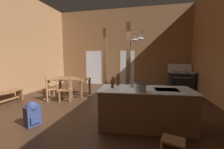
{
  "coord_description": "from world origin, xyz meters",
  "views": [
    {
      "loc": [
        1.34,
        -4.06,
        1.64
      ],
      "look_at": [
        0.19,
        1.05,
        1.01
      ],
      "focal_mm": 22.52,
      "sensor_mm": 36.0,
      "label": 1
    }
  ],
  "objects_px": {
    "ladderback_chair_near_window": "(67,89)",
    "stove_range": "(180,81)",
    "backpack": "(32,113)",
    "bottle_tall_on_counter": "(117,81)",
    "mixing_bowl_on_counter": "(133,86)",
    "bench_along_left_wall": "(3,96)",
    "step_stool": "(173,146)",
    "bottle_short_on_counter": "(112,83)",
    "stockpot_on_counter": "(140,87)",
    "dining_table": "(69,80)",
    "kitchen_island": "(145,107)",
    "ladderback_chair_by_post": "(51,88)"
  },
  "relations": [
    {
      "from": "stove_range",
      "to": "bottle_tall_on_counter",
      "type": "height_order",
      "value": "stove_range"
    },
    {
      "from": "backpack",
      "to": "stockpot_on_counter",
      "type": "height_order",
      "value": "stockpot_on_counter"
    },
    {
      "from": "bench_along_left_wall",
      "to": "step_stool",
      "type": "bearing_deg",
      "value": -15.58
    },
    {
      "from": "ladderback_chair_near_window",
      "to": "bottle_short_on_counter",
      "type": "bearing_deg",
      "value": -34.96
    },
    {
      "from": "bottle_tall_on_counter",
      "to": "bottle_short_on_counter",
      "type": "height_order",
      "value": "bottle_tall_on_counter"
    },
    {
      "from": "ladderback_chair_near_window",
      "to": "mixing_bowl_on_counter",
      "type": "height_order",
      "value": "mixing_bowl_on_counter"
    },
    {
      "from": "bench_along_left_wall",
      "to": "mixing_bowl_on_counter",
      "type": "distance_m",
      "value": 4.6
    },
    {
      "from": "mixing_bowl_on_counter",
      "to": "bottle_tall_on_counter",
      "type": "distance_m",
      "value": 0.45
    },
    {
      "from": "ladderback_chair_near_window",
      "to": "bottle_tall_on_counter",
      "type": "bearing_deg",
      "value": -27.47
    },
    {
      "from": "step_stool",
      "to": "bench_along_left_wall",
      "type": "height_order",
      "value": "bench_along_left_wall"
    },
    {
      "from": "ladderback_chair_near_window",
      "to": "bottle_short_on_counter",
      "type": "height_order",
      "value": "bottle_short_on_counter"
    },
    {
      "from": "backpack",
      "to": "bottle_tall_on_counter",
      "type": "distance_m",
      "value": 2.24
    },
    {
      "from": "kitchen_island",
      "to": "bench_along_left_wall",
      "type": "height_order",
      "value": "kitchen_island"
    },
    {
      "from": "bottle_tall_on_counter",
      "to": "backpack",
      "type": "bearing_deg",
      "value": -155.95
    },
    {
      "from": "mixing_bowl_on_counter",
      "to": "bottle_tall_on_counter",
      "type": "bearing_deg",
      "value": 162.04
    },
    {
      "from": "mixing_bowl_on_counter",
      "to": "bottle_tall_on_counter",
      "type": "xyz_separation_m",
      "value": [
        -0.42,
        0.14,
        0.09
      ]
    },
    {
      "from": "stove_range",
      "to": "dining_table",
      "type": "height_order",
      "value": "stove_range"
    },
    {
      "from": "dining_table",
      "to": "bench_along_left_wall",
      "type": "relative_size",
      "value": 1.26
    },
    {
      "from": "ladderback_chair_near_window",
      "to": "stockpot_on_counter",
      "type": "height_order",
      "value": "stockpot_on_counter"
    },
    {
      "from": "step_stool",
      "to": "bottle_tall_on_counter",
      "type": "height_order",
      "value": "bottle_tall_on_counter"
    },
    {
      "from": "kitchen_island",
      "to": "ladderback_chair_by_post",
      "type": "relative_size",
      "value": 2.35
    },
    {
      "from": "ladderback_chair_near_window",
      "to": "bench_along_left_wall",
      "type": "height_order",
      "value": "ladderback_chair_near_window"
    },
    {
      "from": "stockpot_on_counter",
      "to": "stove_range",
      "type": "bearing_deg",
      "value": 67.17
    },
    {
      "from": "ladderback_chair_near_window",
      "to": "stockpot_on_counter",
      "type": "relative_size",
      "value": 2.78
    },
    {
      "from": "ladderback_chair_near_window",
      "to": "dining_table",
      "type": "bearing_deg",
      "value": 113.92
    },
    {
      "from": "kitchen_island",
      "to": "ladderback_chair_near_window",
      "type": "xyz_separation_m",
      "value": [
        -2.89,
        1.4,
        -0.0
      ]
    },
    {
      "from": "backpack",
      "to": "stockpot_on_counter",
      "type": "relative_size",
      "value": 1.74
    },
    {
      "from": "ladderback_chair_near_window",
      "to": "mixing_bowl_on_counter",
      "type": "xyz_separation_m",
      "value": [
        2.58,
        -1.26,
        0.49
      ]
    },
    {
      "from": "kitchen_island",
      "to": "step_stool",
      "type": "relative_size",
      "value": 5.28
    },
    {
      "from": "stove_range",
      "to": "bottle_short_on_counter",
      "type": "distance_m",
      "value": 4.96
    },
    {
      "from": "dining_table",
      "to": "bench_along_left_wall",
      "type": "height_order",
      "value": "dining_table"
    },
    {
      "from": "step_stool",
      "to": "mixing_bowl_on_counter",
      "type": "relative_size",
      "value": 2.11
    },
    {
      "from": "backpack",
      "to": "ladderback_chair_by_post",
      "type": "bearing_deg",
      "value": 114.72
    },
    {
      "from": "ladderback_chair_by_post",
      "to": "mixing_bowl_on_counter",
      "type": "distance_m",
      "value": 3.5
    },
    {
      "from": "kitchen_island",
      "to": "ladderback_chair_by_post",
      "type": "bearing_deg",
      "value": 159.26
    },
    {
      "from": "backpack",
      "to": "mixing_bowl_on_counter",
      "type": "height_order",
      "value": "mixing_bowl_on_counter"
    },
    {
      "from": "ladderback_chair_near_window",
      "to": "backpack",
      "type": "height_order",
      "value": "ladderback_chair_near_window"
    },
    {
      "from": "ladderback_chair_near_window",
      "to": "ladderback_chair_by_post",
      "type": "relative_size",
      "value": 1.0
    },
    {
      "from": "stove_range",
      "to": "step_stool",
      "type": "bearing_deg",
      "value": -104.19
    },
    {
      "from": "ladderback_chair_by_post",
      "to": "ladderback_chair_near_window",
      "type": "bearing_deg",
      "value": 5.05
    },
    {
      "from": "stove_range",
      "to": "bottle_tall_on_counter",
      "type": "relative_size",
      "value": 4.23
    },
    {
      "from": "kitchen_island",
      "to": "backpack",
      "type": "xyz_separation_m",
      "value": [
        -2.66,
        -0.59,
        -0.14
      ]
    },
    {
      "from": "kitchen_island",
      "to": "bottle_tall_on_counter",
      "type": "distance_m",
      "value": 0.97
    },
    {
      "from": "kitchen_island",
      "to": "bottle_short_on_counter",
      "type": "relative_size",
      "value": 7.8
    },
    {
      "from": "ladderback_chair_near_window",
      "to": "stove_range",
      "type": "bearing_deg",
      "value": 30.73
    },
    {
      "from": "bottle_short_on_counter",
      "to": "stockpot_on_counter",
      "type": "bearing_deg",
      "value": -18.73
    },
    {
      "from": "kitchen_island",
      "to": "mixing_bowl_on_counter",
      "type": "height_order",
      "value": "mixing_bowl_on_counter"
    },
    {
      "from": "kitchen_island",
      "to": "ladderback_chair_by_post",
      "type": "xyz_separation_m",
      "value": [
        -3.55,
        1.34,
        -0.0
      ]
    },
    {
      "from": "stove_range",
      "to": "bench_along_left_wall",
      "type": "bearing_deg",
      "value": -150.87
    },
    {
      "from": "backpack",
      "to": "bottle_tall_on_counter",
      "type": "height_order",
      "value": "bottle_tall_on_counter"
    }
  ]
}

